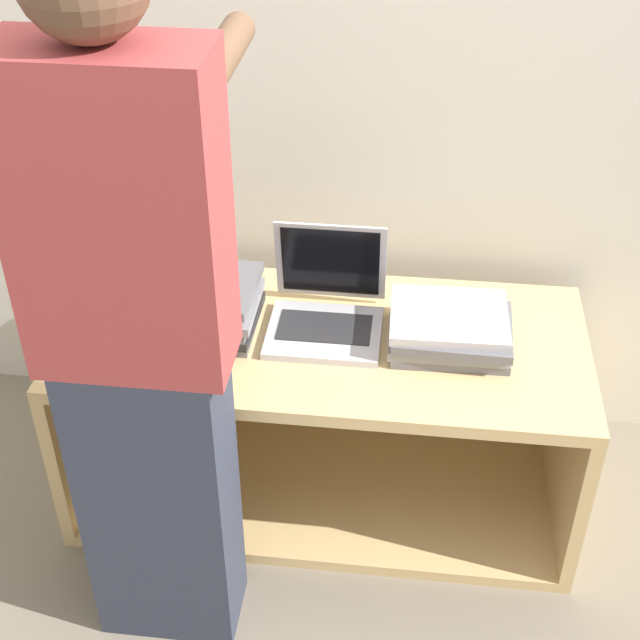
{
  "coord_description": "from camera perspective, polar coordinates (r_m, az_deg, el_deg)",
  "views": [
    {
      "loc": [
        0.21,
        -1.58,
        1.98
      ],
      "look_at": [
        0.0,
        0.22,
        0.69
      ],
      "focal_mm": 50.0,
      "sensor_mm": 36.0,
      "label": 1
    }
  ],
  "objects": [
    {
      "name": "ground_plane",
      "position": [
        2.54,
        -0.61,
        -15.66
      ],
      "size": [
        12.0,
        12.0,
        0.0
      ],
      "primitive_type": "plane",
      "color": "#756B5B"
    },
    {
      "name": "wall_back",
      "position": [
        2.46,
        1.49,
        17.01
      ],
      "size": [
        8.0,
        0.05,
        2.4
      ],
      "color": "beige",
      "rests_on": "ground_plane"
    },
    {
      "name": "cart",
      "position": [
        2.6,
        0.42,
        -5.19
      ],
      "size": [
        1.4,
        0.64,
        0.57
      ],
      "color": "tan",
      "rests_on": "ground_plane"
    },
    {
      "name": "laptop_open",
      "position": [
        2.38,
        0.41,
        0.72
      ],
      "size": [
        0.3,
        0.3,
        0.27
      ],
      "color": "#B7B7BC",
      "rests_on": "cart"
    },
    {
      "name": "laptop_stack_left",
      "position": [
        2.39,
        -7.76,
        0.94
      ],
      "size": [
        0.32,
        0.27,
        0.15
      ],
      "color": "slate",
      "rests_on": "cart"
    },
    {
      "name": "laptop_stack_right",
      "position": [
        2.34,
        8.28,
        -0.58
      ],
      "size": [
        0.32,
        0.27,
        0.1
      ],
      "color": "slate",
      "rests_on": "cart"
    },
    {
      "name": "person",
      "position": [
        1.89,
        -11.54,
        -1.34
      ],
      "size": [
        0.4,
        0.53,
        1.72
      ],
      "color": "#2D3342",
      "rests_on": "ground_plane"
    },
    {
      "name": "inventory_tag",
      "position": [
        2.29,
        -8.17,
        1.68
      ],
      "size": [
        0.06,
        0.02,
        0.01
      ],
      "color": "red",
      "rests_on": "laptop_stack_left"
    }
  ]
}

